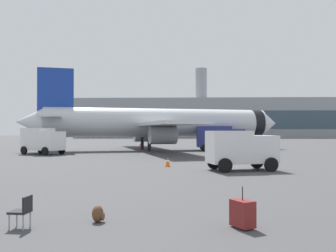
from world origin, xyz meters
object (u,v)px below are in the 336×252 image
at_px(service_truck, 42,140).
at_px(rolling_suitcase, 243,213).
at_px(safety_cone_near, 168,162).
at_px(gate_chair, 23,210).
at_px(traveller_backpack, 98,214).
at_px(cargo_van, 241,148).
at_px(safety_cone_mid, 140,145).
at_px(fuel_truck, 220,137).
at_px(airplane_at_gate, 159,123).

height_order(service_truck, rolling_suitcase, service_truck).
bearing_deg(safety_cone_near, service_truck, 137.12).
bearing_deg(gate_chair, traveller_backpack, 22.12).
distance_m(cargo_van, gate_chair, 16.74).
xyz_separation_m(safety_cone_mid, rolling_suitcase, (8.38, -50.10, 0.07)).
bearing_deg(fuel_truck, rolling_suitcase, -94.93).
bearing_deg(service_truck, traveller_backpack, -66.43).
distance_m(cargo_van, safety_cone_near, 5.61).
relative_size(safety_cone_mid, traveller_backpack, 1.35).
bearing_deg(airplane_at_gate, traveller_backpack, -88.88).
bearing_deg(traveller_backpack, airplane_at_gate, 91.12).
distance_m(rolling_suitcase, gate_chair, 5.83).
distance_m(cargo_van, traveller_backpack, 15.27).
height_order(safety_cone_near, rolling_suitcase, rolling_suitcase).
bearing_deg(gate_chair, safety_cone_mid, 92.91).
height_order(cargo_van, safety_cone_near, cargo_van).
bearing_deg(airplane_at_gate, rolling_suitcase, -83.18).
height_order(service_truck, fuel_truck, fuel_truck).
xyz_separation_m(service_truck, safety_cone_near, (14.31, -13.29, -1.26)).
height_order(traveller_backpack, gate_chair, gate_chair).
distance_m(rolling_suitcase, traveller_backpack, 4.01).
relative_size(service_truck, safety_cone_mid, 8.15).
bearing_deg(fuel_truck, gate_chair, -103.28).
bearing_deg(rolling_suitcase, gate_chair, -177.42).
height_order(rolling_suitcase, gate_chair, rolling_suitcase).
bearing_deg(rolling_suitcase, airplane_at_gate, 96.82).
distance_m(cargo_van, safety_cone_mid, 37.27).
distance_m(fuel_truck, rolling_suitcase, 38.64).
height_order(fuel_truck, rolling_suitcase, fuel_truck).
height_order(airplane_at_gate, gate_chair, airplane_at_gate).
height_order(safety_cone_mid, gate_chair, gate_chair).
bearing_deg(cargo_van, rolling_suitcase, -98.84).
distance_m(safety_cone_mid, traveller_backpack, 49.80).
bearing_deg(safety_cone_near, airplane_at_gate, 95.30).
xyz_separation_m(safety_cone_mid, traveller_backpack, (4.40, -49.61, -0.09)).
distance_m(service_truck, gate_chair, 32.47).
xyz_separation_m(airplane_at_gate, rolling_suitcase, (4.74, -39.66, -3.27)).
bearing_deg(safety_cone_mid, service_truck, -113.32).
distance_m(safety_cone_mid, gate_chair, 50.43).
relative_size(rolling_suitcase, traveller_backpack, 2.29).
xyz_separation_m(service_truck, gate_chair, (11.13, -30.48, -1.11)).
distance_m(service_truck, fuel_truck, 21.88).
height_order(airplane_at_gate, rolling_suitcase, airplane_at_gate).
xyz_separation_m(rolling_suitcase, gate_chair, (-5.82, -0.26, 0.11)).
bearing_deg(traveller_backpack, fuel_truck, 79.13).
relative_size(airplane_at_gate, rolling_suitcase, 31.90).
distance_m(safety_cone_near, rolling_suitcase, 17.13).
bearing_deg(cargo_van, service_truck, 140.46).
xyz_separation_m(cargo_van, gate_chair, (-8.06, -14.65, -0.95)).
bearing_deg(fuel_truck, airplane_at_gate, 171.59).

